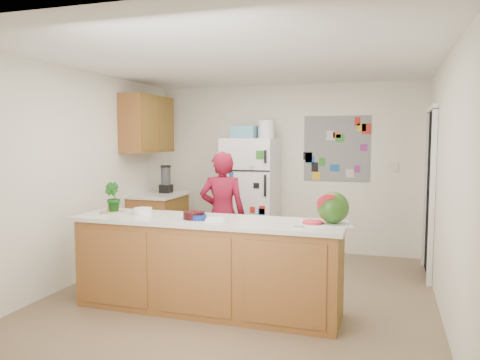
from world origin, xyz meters
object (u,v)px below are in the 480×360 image
(refrigerator, at_px, (251,196))
(cherry_bowl, at_px, (194,215))
(watermelon, at_px, (333,207))
(person, at_px, (222,214))

(refrigerator, bearing_deg, cherry_bowl, -86.75)
(refrigerator, distance_m, cherry_bowl, 2.43)
(watermelon, relative_size, cherry_bowl, 1.37)
(cherry_bowl, bearing_deg, watermelon, 4.97)
(person, bearing_deg, cherry_bowl, 84.12)
(person, bearing_deg, watermelon, 131.33)
(watermelon, xyz_separation_m, cherry_bowl, (-1.32, -0.11, -0.12))
(refrigerator, relative_size, cherry_bowl, 8.07)
(refrigerator, xyz_separation_m, person, (0.00, -1.24, -0.08))
(refrigerator, relative_size, person, 1.10)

